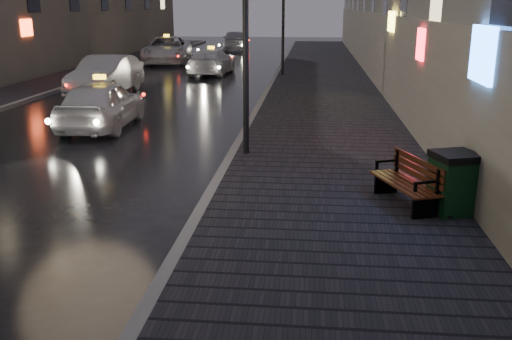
{
  "coord_description": "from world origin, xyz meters",
  "views": [
    {
      "loc": [
        3.39,
        -7.13,
        3.57
      ],
      "look_at": [
        2.47,
        2.18,
        0.85
      ],
      "focal_mm": 40.0,
      "sensor_mm": 36.0,
      "label": 1
    }
  ],
  "objects_px": {
    "trash_bin": "(453,182)",
    "taxi_mid": "(211,62)",
    "taxi_near": "(102,104)",
    "car_left_mid": "(106,75)",
    "car_far": "(235,40)",
    "bench": "(409,181)",
    "lamp_far": "(283,6)",
    "lamp_near": "(246,8)",
    "taxi_far": "(167,50)"
  },
  "relations": [
    {
      "from": "bench",
      "to": "taxi_far",
      "type": "xyz_separation_m",
      "value": [
        -10.93,
        26.07,
        0.25
      ]
    },
    {
      "from": "lamp_near",
      "to": "trash_bin",
      "type": "relative_size",
      "value": 4.99
    },
    {
      "from": "taxi_mid",
      "to": "car_left_mid",
      "type": "bearing_deg",
      "value": 70.93
    },
    {
      "from": "taxi_near",
      "to": "taxi_far",
      "type": "bearing_deg",
      "value": -83.77
    },
    {
      "from": "car_left_mid",
      "to": "bench",
      "type": "bearing_deg",
      "value": -49.77
    },
    {
      "from": "car_left_mid",
      "to": "lamp_near",
      "type": "bearing_deg",
      "value": -52.26
    },
    {
      "from": "taxi_mid",
      "to": "trash_bin",
      "type": "bearing_deg",
      "value": 114.09
    },
    {
      "from": "lamp_near",
      "to": "bench",
      "type": "relative_size",
      "value": 3.02
    },
    {
      "from": "lamp_far",
      "to": "trash_bin",
      "type": "distance_m",
      "value": 20.27
    },
    {
      "from": "bench",
      "to": "lamp_near",
      "type": "bearing_deg",
      "value": 113.76
    },
    {
      "from": "car_far",
      "to": "taxi_near",
      "type": "bearing_deg",
      "value": 83.8
    },
    {
      "from": "taxi_far",
      "to": "lamp_far",
      "type": "bearing_deg",
      "value": -49.09
    },
    {
      "from": "taxi_mid",
      "to": "taxi_far",
      "type": "relative_size",
      "value": 0.78
    },
    {
      "from": "bench",
      "to": "lamp_far",
      "type": "bearing_deg",
      "value": 78.89
    },
    {
      "from": "lamp_near",
      "to": "taxi_near",
      "type": "bearing_deg",
      "value": 146.18
    },
    {
      "from": "lamp_near",
      "to": "taxi_near",
      "type": "height_order",
      "value": "lamp_near"
    },
    {
      "from": "trash_bin",
      "to": "taxi_mid",
      "type": "bearing_deg",
      "value": 92.01
    },
    {
      "from": "bench",
      "to": "taxi_near",
      "type": "relative_size",
      "value": 0.41
    },
    {
      "from": "taxi_near",
      "to": "car_far",
      "type": "height_order",
      "value": "car_far"
    },
    {
      "from": "taxi_far",
      "to": "car_left_mid",
      "type": "bearing_deg",
      "value": -94.51
    },
    {
      "from": "lamp_far",
      "to": "car_left_mid",
      "type": "relative_size",
      "value": 1.11
    },
    {
      "from": "lamp_near",
      "to": "car_far",
      "type": "height_order",
      "value": "lamp_near"
    },
    {
      "from": "lamp_near",
      "to": "car_left_mid",
      "type": "relative_size",
      "value": 1.11
    },
    {
      "from": "bench",
      "to": "trash_bin",
      "type": "height_order",
      "value": "trash_bin"
    },
    {
      "from": "lamp_near",
      "to": "trash_bin",
      "type": "bearing_deg",
      "value": -43.02
    },
    {
      "from": "lamp_near",
      "to": "taxi_near",
      "type": "relative_size",
      "value": 1.23
    },
    {
      "from": "lamp_near",
      "to": "lamp_far",
      "type": "bearing_deg",
      "value": 90.0
    },
    {
      "from": "taxi_far",
      "to": "lamp_near",
      "type": "bearing_deg",
      "value": -79.15
    },
    {
      "from": "taxi_mid",
      "to": "car_far",
      "type": "distance_m",
      "value": 16.08
    },
    {
      "from": "lamp_far",
      "to": "car_far",
      "type": "height_order",
      "value": "lamp_far"
    },
    {
      "from": "taxi_near",
      "to": "car_left_mid",
      "type": "height_order",
      "value": "car_left_mid"
    },
    {
      "from": "taxi_near",
      "to": "bench",
      "type": "bearing_deg",
      "value": 138.52
    },
    {
      "from": "bench",
      "to": "taxi_near",
      "type": "distance_m",
      "value": 10.27
    },
    {
      "from": "car_left_mid",
      "to": "car_far",
      "type": "distance_m",
      "value": 23.56
    },
    {
      "from": "taxi_mid",
      "to": "taxi_far",
      "type": "height_order",
      "value": "taxi_far"
    },
    {
      "from": "car_left_mid",
      "to": "car_far",
      "type": "height_order",
      "value": "car_far"
    },
    {
      "from": "car_left_mid",
      "to": "lamp_far",
      "type": "bearing_deg",
      "value": 44.68
    },
    {
      "from": "bench",
      "to": "taxi_mid",
      "type": "bearing_deg",
      "value": 88.51
    },
    {
      "from": "lamp_near",
      "to": "bench",
      "type": "distance_m",
      "value": 5.51
    },
    {
      "from": "lamp_far",
      "to": "taxi_near",
      "type": "xyz_separation_m",
      "value": [
        -4.7,
        -12.85,
        -2.76
      ]
    },
    {
      "from": "lamp_far",
      "to": "taxi_mid",
      "type": "xyz_separation_m",
      "value": [
        -3.84,
        1.05,
        -2.82
      ]
    },
    {
      "from": "trash_bin",
      "to": "taxi_far",
      "type": "distance_m",
      "value": 28.86
    },
    {
      "from": "car_far",
      "to": "bench",
      "type": "bearing_deg",
      "value": 96.13
    },
    {
      "from": "trash_bin",
      "to": "car_far",
      "type": "distance_m",
      "value": 37.81
    },
    {
      "from": "trash_bin",
      "to": "taxi_near",
      "type": "distance_m",
      "value": 11.02
    },
    {
      "from": "lamp_near",
      "to": "trash_bin",
      "type": "height_order",
      "value": "lamp_near"
    },
    {
      "from": "lamp_far",
      "to": "taxi_far",
      "type": "xyz_separation_m",
      "value": [
        -7.66,
        6.74,
        -2.66
      ]
    },
    {
      "from": "lamp_far",
      "to": "taxi_near",
      "type": "bearing_deg",
      "value": -110.08
    },
    {
      "from": "bench",
      "to": "taxi_mid",
      "type": "height_order",
      "value": "taxi_mid"
    },
    {
      "from": "car_left_mid",
      "to": "car_far",
      "type": "bearing_deg",
      "value": 86.79
    }
  ]
}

